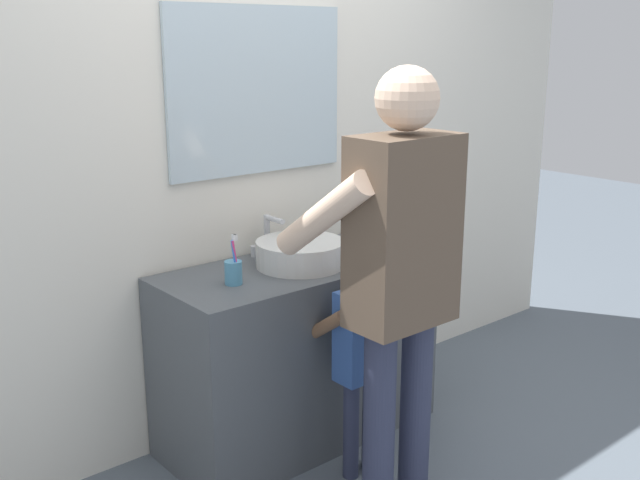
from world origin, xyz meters
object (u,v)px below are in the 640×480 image
at_px(toothbrush_cup, 234,271).
at_px(child_toddler, 360,347).
at_px(adult_parent, 399,259).
at_px(soap_bottle, 365,236).

height_order(toothbrush_cup, child_toddler, toothbrush_cup).
distance_m(toothbrush_cup, child_toddler, 0.59).
relative_size(toothbrush_cup, adult_parent, 0.12).
distance_m(soap_bottle, child_toddler, 0.63).
relative_size(toothbrush_cup, soap_bottle, 1.25).
bearing_deg(adult_parent, soap_bottle, 54.95).
height_order(soap_bottle, adult_parent, adult_parent).
bearing_deg(soap_bottle, toothbrush_cup, -178.04).
xyz_separation_m(toothbrush_cup, adult_parent, (0.28, -0.63, 0.14)).
bearing_deg(child_toddler, toothbrush_cup, 134.94).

